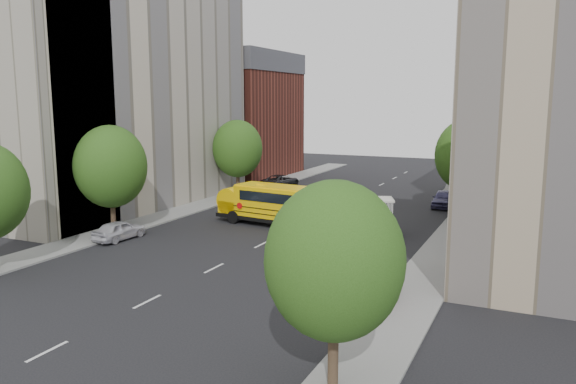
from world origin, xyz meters
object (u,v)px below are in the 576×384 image
Objects in this scene: street_tree_3 at (334,261)px; parked_car_5 at (455,191)px; street_tree_2 at (237,149)px; parked_car_1 at (247,193)px; street_tree_4 at (467,155)px; street_tree_5 at (482,149)px; school_bus at (282,203)px; parked_car_3 at (361,292)px; parked_car_4 at (443,199)px; safari_truck at (351,216)px; parked_car_2 at (280,181)px; parked_car_0 at (119,230)px; street_tree_1 at (111,167)px.

street_tree_3 is 1.52× the size of parked_car_5.
street_tree_2 is 1.62× the size of parked_car_1.
street_tree_4 is (0.00, 32.00, 0.62)m from street_tree_3.
school_bus is (-12.11, -22.41, -2.92)m from street_tree_5.
parked_car_3 is (20.60, -24.39, -4.10)m from street_tree_2.
parked_car_4 is at bearing 127.19° from street_tree_4.
safari_truck reaches higher than parked_car_4.
parked_car_0 is at bearing 95.65° from parked_car_2.
parked_car_0 is (1.40, -19.03, -4.14)m from street_tree_2.
school_bus is (9.89, 7.59, -3.17)m from street_tree_1.
parked_car_1 is at bearing 135.44° from parked_car_3.
street_tree_1 is 1.69× the size of parked_car_5.
parked_car_5 is at bearing 83.59° from parked_car_4.
street_tree_3 is 24.63m from parked_car_0.
street_tree_5 is at bearing 53.03° from safari_truck.
school_bus is 16.62m from parked_car_4.
street_tree_5 reaches higher than school_bus.
parked_car_1 is 1.05× the size of parked_car_4.
parked_car_4 is at bearing 93.61° from street_tree_3.
street_tree_2 is 19.53m from parked_car_0.
school_bus is 19.39m from parked_car_2.
parked_car_3 is at bearing 167.38° from parked_car_0.
street_tree_2 is 19.36m from safari_truck.
parked_car_3 is 1.12× the size of parked_car_4.
safari_truck is 1.41× the size of parked_car_1.
safari_truck is (15.59, 7.03, -3.52)m from street_tree_1.
safari_truck reaches higher than parked_car_5.
street_tree_4 is 13.21m from safari_truck.
school_bus is (-12.11, 21.59, -2.67)m from street_tree_3.
safari_truck is 1.65× the size of parked_car_0.
parked_car_0 is at bearing -171.77° from safari_truck.
street_tree_2 is 22.00m from street_tree_4.
parked_car_2 is (-20.60, 6.98, -4.35)m from street_tree_4.
street_tree_3 is at bearing -32.47° from street_tree_1.
street_tree_2 is 0.67× the size of school_bus.
street_tree_3 is 22.19m from safari_truck.
street_tree_4 is at bearing 166.92° from parked_car_2.
parked_car_1 reaches higher than parked_car_5.
parked_car_5 is at bearing -115.63° from street_tree_5.
street_tree_5 is 25.64m from school_bus.
street_tree_3 is at bearing -73.79° from parked_car_3.
school_bus is at bearing -139.31° from street_tree_4.
street_tree_4 is 12.01m from street_tree_5.
parked_car_3 is at bearing -85.13° from parked_car_5.
parked_car_4 is (-2.20, -9.10, -3.93)m from street_tree_5.
street_tree_3 is 44.25m from parked_car_2.
parked_car_0 is at bearing 82.89° from parked_car_1.
street_tree_1 is 16.49m from parked_car_1.
parked_car_1 is (-7.69, 8.21, -1.00)m from school_bus.
school_bus is (9.89, -10.41, -3.05)m from street_tree_2.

